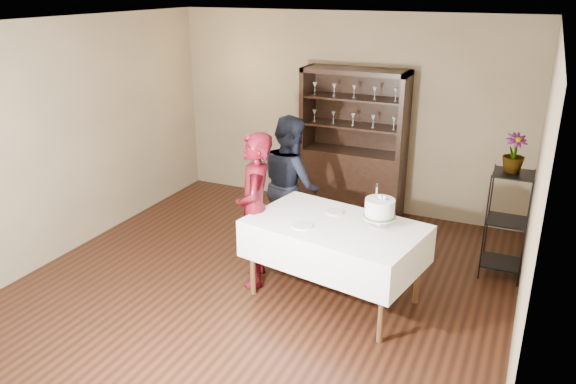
% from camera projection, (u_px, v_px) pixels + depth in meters
% --- Properties ---
extents(floor, '(5.00, 5.00, 0.00)m').
position_uv_depth(floor, '(267.00, 281.00, 6.09)').
color(floor, black).
rests_on(floor, ground).
extents(ceiling, '(5.00, 5.00, 0.00)m').
position_uv_depth(ceiling, '(263.00, 22.00, 5.14)').
color(ceiling, white).
rests_on(ceiling, back_wall).
extents(back_wall, '(5.00, 0.02, 2.70)m').
position_uv_depth(back_wall, '(346.00, 113.00, 7.75)').
color(back_wall, brown).
rests_on(back_wall, floor).
extents(wall_left, '(0.02, 5.00, 2.70)m').
position_uv_depth(wall_left, '(75.00, 136.00, 6.59)').
color(wall_left, brown).
rests_on(wall_left, floor).
extents(wall_right, '(0.02, 5.00, 2.70)m').
position_uv_depth(wall_right, '(535.00, 200.00, 4.65)').
color(wall_right, brown).
rests_on(wall_right, floor).
extents(china_hutch, '(1.40, 0.48, 2.00)m').
position_uv_depth(china_hutch, '(352.00, 167.00, 7.70)').
color(china_hutch, black).
rests_on(china_hutch, floor).
extents(plant_etagere, '(0.42, 0.42, 1.20)m').
position_uv_depth(plant_etagere, '(507.00, 221.00, 6.01)').
color(plant_etagere, black).
rests_on(plant_etagere, floor).
extents(cake_table, '(1.83, 1.32, 0.84)m').
position_uv_depth(cake_table, '(335.00, 242.00, 5.55)').
color(cake_table, white).
rests_on(cake_table, floor).
extents(woman, '(0.61, 0.71, 1.65)m').
position_uv_depth(woman, '(255.00, 210.00, 5.82)').
color(woman, '#3C0509').
rests_on(woman, floor).
extents(man, '(1.00, 1.00, 1.64)m').
position_uv_depth(man, '(291.00, 184.00, 6.60)').
color(man, black).
rests_on(man, floor).
extents(cake, '(0.32, 0.32, 0.44)m').
position_uv_depth(cake, '(380.00, 209.00, 5.35)').
color(cake, silver).
rests_on(cake, cake_table).
extents(plate_near, '(0.27, 0.27, 0.01)m').
position_uv_depth(plate_near, '(302.00, 226.00, 5.40)').
color(plate_near, silver).
rests_on(plate_near, cake_table).
extents(plate_far, '(0.23, 0.23, 0.01)m').
position_uv_depth(plate_far, '(334.00, 212.00, 5.73)').
color(plate_far, silver).
rests_on(plate_far, cake_table).
extents(potted_plant, '(0.30, 0.30, 0.41)m').
position_uv_depth(potted_plant, '(514.00, 153.00, 5.79)').
color(potted_plant, '#3C632F').
rests_on(potted_plant, plant_etagere).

